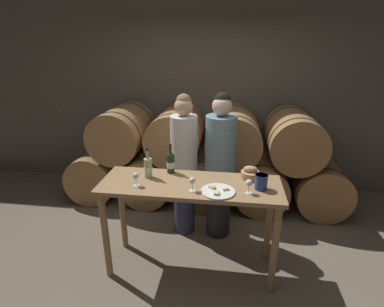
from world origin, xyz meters
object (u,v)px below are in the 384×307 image
(person_right, at_px, (220,167))
(wine_glass_far_left, at_px, (136,176))
(cheese_plate, at_px, (218,191))
(wine_glass_center, at_px, (249,184))
(tasting_table, at_px, (190,198))
(bread_basket, at_px, (250,174))
(blue_crock, at_px, (261,181))
(wine_bottle_red, at_px, (171,163))
(wine_glass_left, at_px, (192,181))
(wine_bottle_white, at_px, (148,168))
(person_left, at_px, (184,165))

(person_right, relative_size, wine_glass_far_left, 12.98)
(person_right, height_order, cheese_plate, person_right)
(wine_glass_center, bearing_deg, tasting_table, 166.67)
(cheese_plate, bearing_deg, bread_basket, 48.10)
(person_right, bearing_deg, blue_crock, -59.36)
(person_right, distance_m, wine_bottle_red, 0.66)
(blue_crock, relative_size, wine_glass_center, 1.05)
(person_right, xyz_separation_m, wine_glass_center, (0.28, -0.75, 0.18))
(wine_bottle_red, bearing_deg, cheese_plate, -35.61)
(wine_glass_left, relative_size, wine_glass_center, 1.00)
(bread_basket, xyz_separation_m, wine_glass_center, (-0.03, -0.31, 0.05))
(bread_basket, relative_size, cheese_plate, 0.59)
(wine_bottle_red, xyz_separation_m, bread_basket, (0.77, -0.03, -0.05))
(cheese_plate, relative_size, wine_glass_left, 2.28)
(person_right, relative_size, bread_basket, 9.64)
(tasting_table, height_order, wine_bottle_red, wine_bottle_red)
(wine_glass_far_left, bearing_deg, bread_basket, 16.19)
(tasting_table, relative_size, wine_bottle_red, 5.50)
(bread_basket, bearing_deg, wine_bottle_white, -173.75)
(wine_glass_far_left, height_order, wine_glass_center, same)
(blue_crock, xyz_separation_m, wine_glass_left, (-0.59, -0.12, 0.02))
(person_left, height_order, blue_crock, person_left)
(person_left, relative_size, wine_bottle_red, 5.48)
(wine_bottle_red, distance_m, blue_crock, 0.89)
(wine_glass_far_left, bearing_deg, cheese_plate, -1.66)
(wine_glass_center, bearing_deg, wine_glass_far_left, 179.55)
(tasting_table, bearing_deg, cheese_plate, -27.69)
(blue_crock, height_order, bread_basket, blue_crock)
(bread_basket, xyz_separation_m, wine_glass_left, (-0.51, -0.33, 0.05))
(wine_bottle_white, bearing_deg, wine_glass_left, -25.96)
(bread_basket, bearing_deg, blue_crock, -68.27)
(person_left, distance_m, cheese_plate, 0.88)
(wine_bottle_white, height_order, wine_glass_far_left, wine_bottle_white)
(wine_bottle_white, distance_m, cheese_plate, 0.72)
(wine_glass_left, bearing_deg, wine_glass_center, 2.53)
(wine_bottle_red, bearing_deg, wine_glass_far_left, -127.70)
(wine_bottle_red, bearing_deg, wine_glass_center, -24.14)
(tasting_table, bearing_deg, wine_bottle_red, 136.81)
(tasting_table, height_order, person_left, person_left)
(wine_bottle_white, xyz_separation_m, wine_glass_center, (0.94, -0.20, -0.01))
(person_left, bearing_deg, tasting_table, -75.71)
(blue_crock, distance_m, wine_glass_far_left, 1.11)
(person_left, xyz_separation_m, blue_crock, (0.79, -0.65, 0.16))
(person_right, xyz_separation_m, bread_basket, (0.30, -0.44, 0.14))
(person_left, relative_size, wine_glass_left, 12.78)
(wine_glass_far_left, relative_size, wine_glass_center, 1.00)
(person_left, distance_m, wine_bottle_red, 0.46)
(cheese_plate, bearing_deg, wine_glass_center, 3.02)
(wine_bottle_white, distance_m, wine_glass_left, 0.51)
(wine_glass_far_left, bearing_deg, tasting_table, 13.65)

